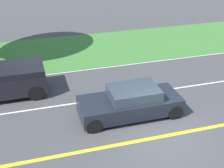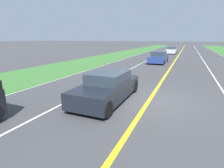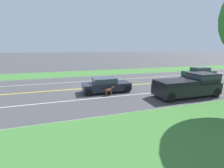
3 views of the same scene
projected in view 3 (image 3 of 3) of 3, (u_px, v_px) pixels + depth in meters
ground_plane at (95, 88)px, 15.72m from camera, size 400.00×400.00×0.00m
centre_divider_line at (95, 88)px, 15.71m from camera, size 0.18×160.00×0.01m
lane_edge_line_right at (116, 115)px, 9.21m from camera, size 0.14×160.00×0.01m
lane_edge_line_left at (86, 76)px, 22.22m from camera, size 0.14×160.00×0.01m
lane_dash_same_dir at (103, 98)px, 12.46m from camera, size 0.10×160.00×0.01m
lane_dash_oncoming at (89, 81)px, 18.97m from camera, size 0.10×160.00×0.01m
grass_verge_right at (139, 143)px, 6.42m from camera, size 6.00×160.00×0.03m
grass_verge_left at (83, 73)px, 25.01m from camera, size 6.00×160.00×0.03m
ego_car at (106, 85)px, 14.06m from camera, size 1.83×4.44×1.35m
dog at (110, 90)px, 13.02m from camera, size 0.47×1.17×0.80m
pickup_truck at (189, 85)px, 12.71m from camera, size 2.01×5.66×1.94m
oncoming_car at (199, 72)px, 21.82m from camera, size 1.90×4.67×1.38m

